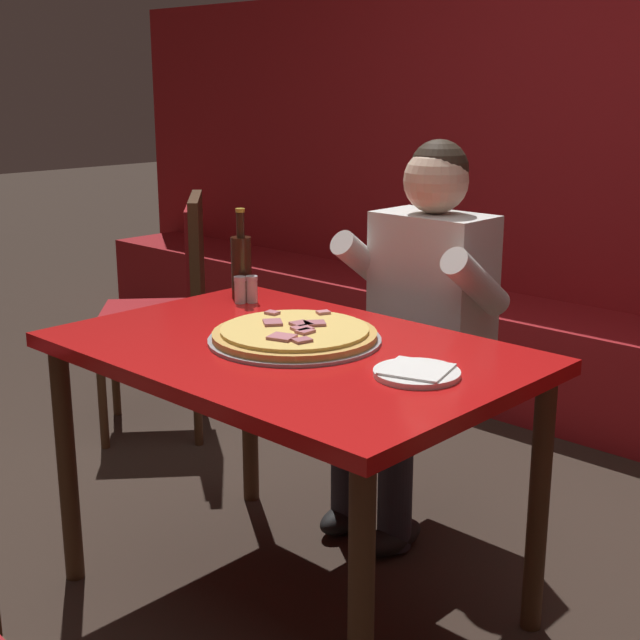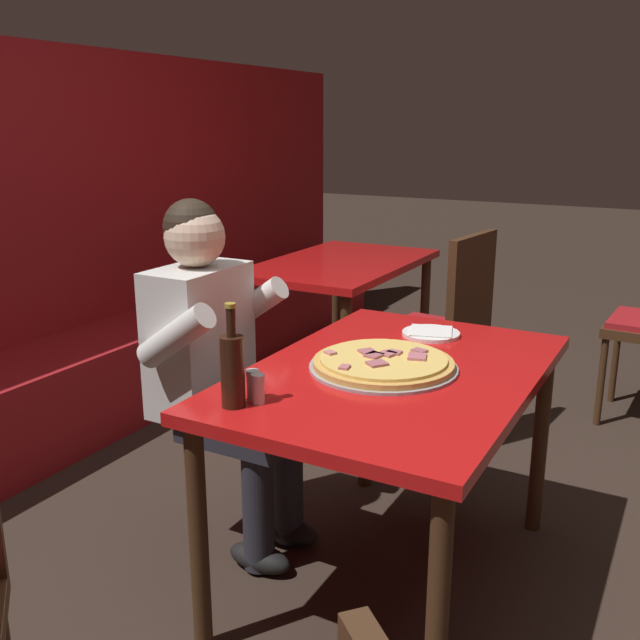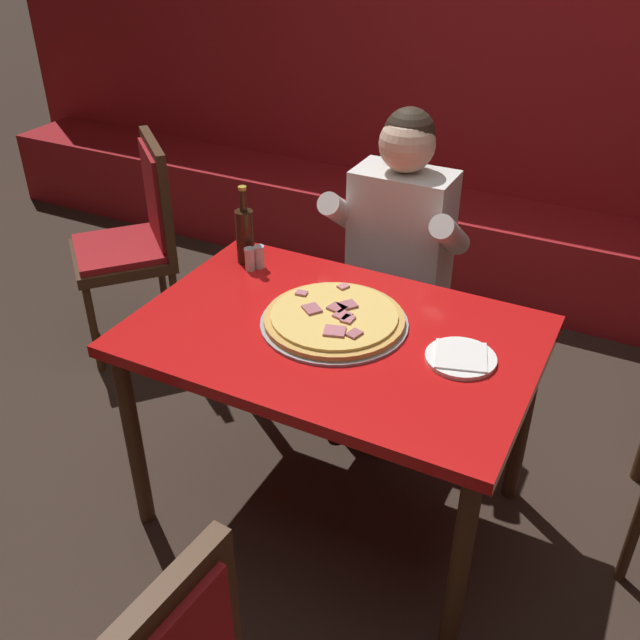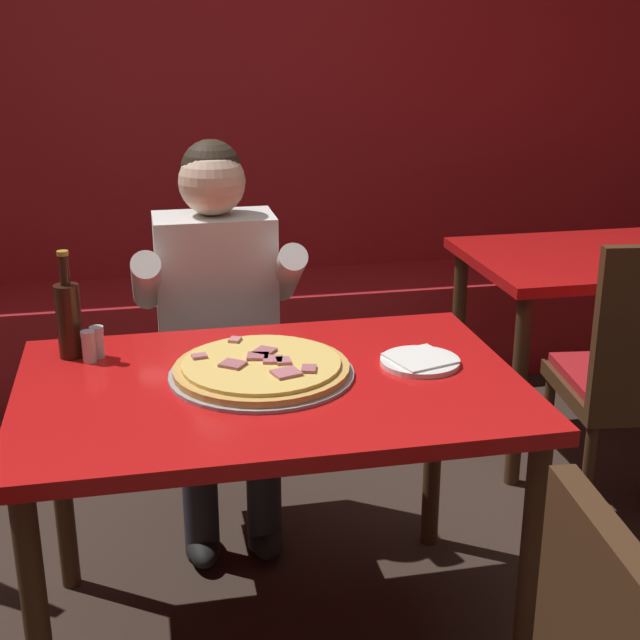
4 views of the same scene
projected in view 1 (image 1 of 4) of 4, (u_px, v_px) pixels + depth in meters
The scene contains 10 objects.
ground_plane at pixel (292, 600), 2.57m from camera, with size 24.00×24.00×0.00m, color #33261E.
booth_bench at pixel (598, 375), 3.82m from camera, with size 6.46×0.48×0.46m, color #A3191E.
main_dining_table at pixel (290, 377), 2.40m from camera, with size 1.26×0.84×0.77m.
pizza at pixel (295, 335), 2.41m from camera, with size 0.47×0.47×0.05m.
plate_white_paper at pixel (417, 373), 2.13m from camera, with size 0.21×0.21×0.02m.
beer_bottle at pixel (241, 265), 2.87m from camera, with size 0.07×0.07×0.29m.
shaker_parmesan at pixel (240, 291), 2.82m from camera, with size 0.04×0.04×0.09m.
shaker_red_pepper_flakes at pixel (252, 291), 2.83m from camera, with size 0.04×0.04×0.09m.
diner_seated_blue_shirt at pixel (416, 319), 2.88m from camera, with size 0.53×0.53×1.27m.
dining_chair_near_left at pixel (170, 298), 3.70m from camera, with size 0.62×0.62×1.00m.
Camera 1 is at (1.62, -1.60, 1.45)m, focal length 50.00 mm.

